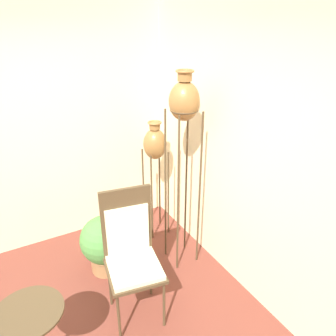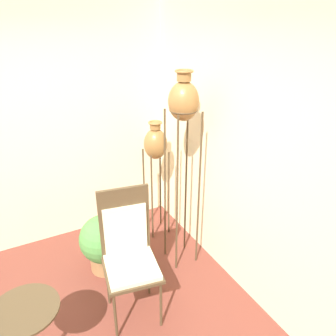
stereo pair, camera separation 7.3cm
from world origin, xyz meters
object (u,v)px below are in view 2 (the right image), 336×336
vase_stand_tall (183,108)px  side_table (28,327)px  vase_stand_medium (156,146)px  chair (129,249)px  potted_plant (104,242)px

vase_stand_tall → side_table: 2.13m
vase_stand_medium → chair: bearing=-127.5°
chair → side_table: bearing=-154.6°
vase_stand_medium → side_table: 2.13m
vase_stand_medium → chair: vase_stand_medium is taller
vase_stand_tall → potted_plant: 1.61m
vase_stand_tall → side_table: bearing=-159.0°
chair → potted_plant: 0.70m
chair → side_table: (-0.87, -0.25, -0.19)m
vase_stand_tall → chair: bearing=-153.2°
side_table → chair: bearing=15.7°
vase_stand_tall → chair: 1.34m
chair → side_table: 0.93m
chair → side_table: chair is taller
side_table → potted_plant: size_ratio=1.04×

